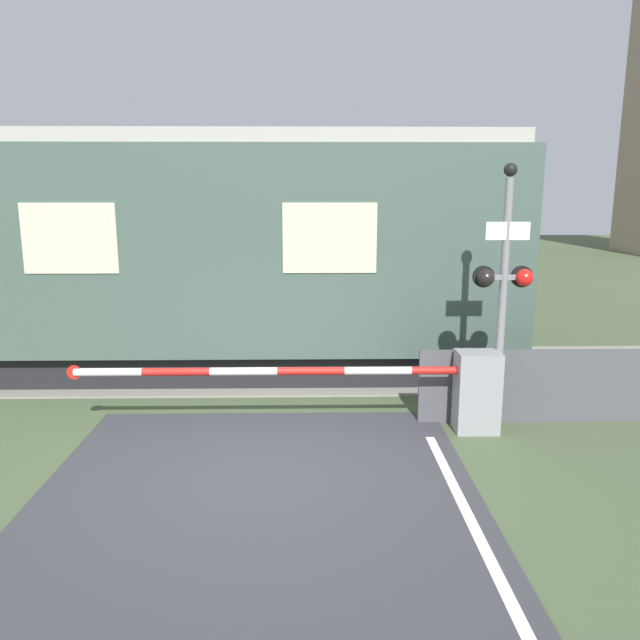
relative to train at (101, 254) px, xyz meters
name	(u,v)px	position (x,y,z in m)	size (l,w,h in m)	color
ground_plane	(261,472)	(3.21, -4.39, -2.21)	(80.00, 80.00, 0.00)	#475638
track_bed	(278,369)	(3.21, 0.00, -2.19)	(36.00, 3.20, 0.13)	gray
train	(101,254)	(0.00, 0.00, 0.00)	(15.05, 2.87, 4.33)	black
crossing_barrier	(441,388)	(5.65, -3.11, -1.57)	(6.01, 0.44, 1.16)	gray
signal_post	(504,283)	(6.49, -2.98, -0.11)	(0.83, 0.26, 3.72)	gray
roadside_fence	(566,386)	(7.56, -2.78, -1.66)	(4.33, 0.06, 1.10)	#4C4C51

